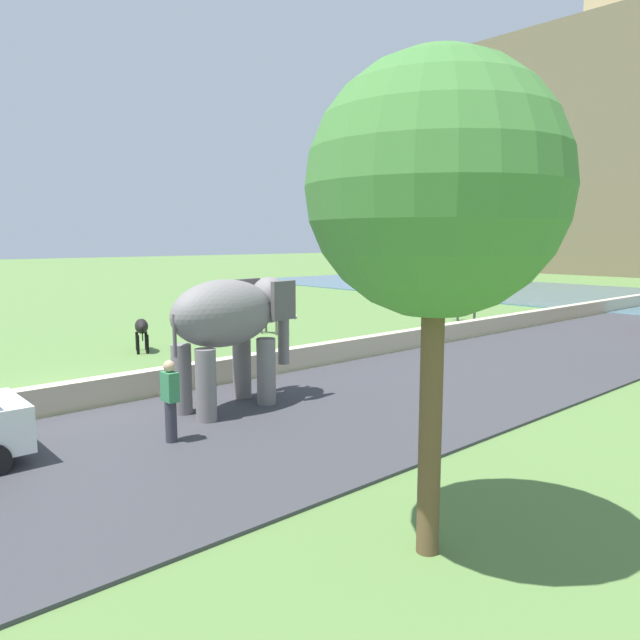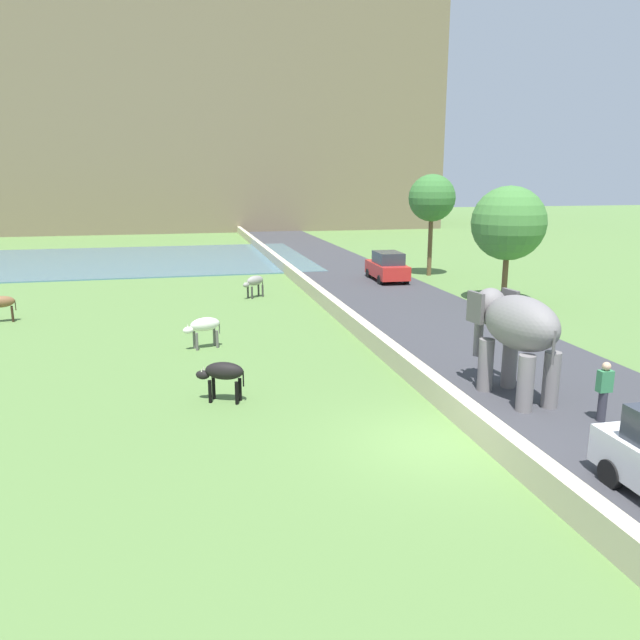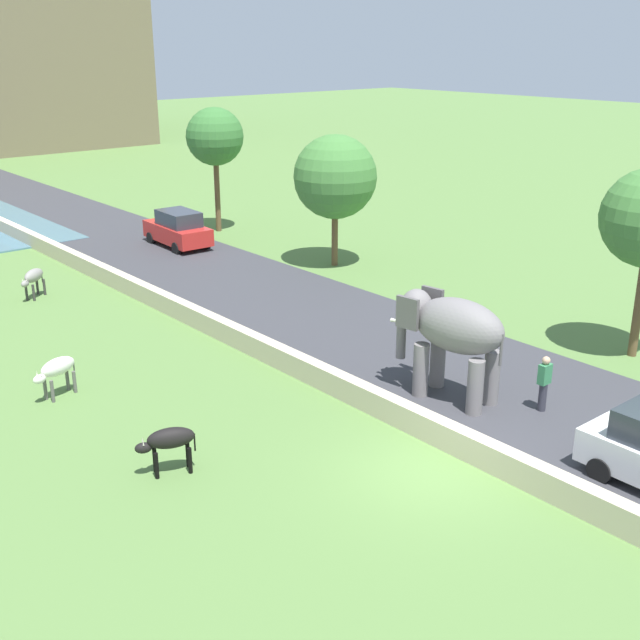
{
  "view_description": "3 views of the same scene",
  "coord_description": "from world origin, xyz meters",
  "views": [
    {
      "loc": [
        14.74,
        -4.95,
        3.88
      ],
      "look_at": [
        1.14,
        7.07,
        1.41
      ],
      "focal_mm": 33.64,
      "sensor_mm": 36.0,
      "label": 1
    },
    {
      "loc": [
        -5.62,
        -12.45,
        6.12
      ],
      "look_at": [
        -1.26,
        6.41,
        1.61
      ],
      "focal_mm": 34.35,
      "sensor_mm": 36.0,
      "label": 2
    },
    {
      "loc": [
        -12.43,
        -10.6,
        9.56
      ],
      "look_at": [
        2.24,
        6.59,
        1.48
      ],
      "focal_mm": 44.26,
      "sensor_mm": 36.0,
      "label": 3
    }
  ],
  "objects": [
    {
      "name": "ground_plane",
      "position": [
        0.0,
        0.0,
        0.0
      ],
      "size": [
        220.0,
        220.0,
        0.0
      ],
      "primitive_type": "plane",
      "color": "#567A3D"
    },
    {
      "name": "road_surface",
      "position": [
        5.0,
        20.0,
        0.03
      ],
      "size": [
        7.0,
        120.0,
        0.06
      ],
      "primitive_type": "cube",
      "color": "#38383D",
      "rests_on": "ground"
    },
    {
      "name": "barrier_wall",
      "position": [
        1.2,
        18.0,
        0.35
      ],
      "size": [
        0.4,
        110.0,
        0.69
      ],
      "primitive_type": "cube",
      "color": "beige",
      "rests_on": "ground"
    },
    {
      "name": "elephant",
      "position": [
        3.39,
        2.42,
        2.04
      ],
      "size": [
        1.75,
        3.55,
        2.99
      ],
      "color": "slate",
      "rests_on": "ground"
    },
    {
      "name": "person_beside_elephant",
      "position": [
        4.67,
        0.19,
        0.87
      ],
      "size": [
        0.36,
        0.22,
        1.63
      ],
      "color": "#33333D",
      "rests_on": "ground"
    },
    {
      "name": "car_red",
      "position": [
        6.57,
        22.27,
        0.9
      ],
      "size": [
        1.92,
        4.07,
        1.8
      ],
      "color": "red",
      "rests_on": "ground"
    },
    {
      "name": "cow_white",
      "position": [
        -4.87,
        9.64,
        0.84
      ],
      "size": [
        1.42,
        0.72,
        1.15
      ],
      "color": "silver",
      "rests_on": "ground"
    },
    {
      "name": "cow_grey",
      "position": [
        -1.87,
        18.94,
        0.84
      ],
      "size": [
        1.31,
        1.1,
        1.15
      ],
      "color": "gray",
      "rests_on": "ground"
    },
    {
      "name": "cow_black",
      "position": [
        -4.61,
        3.94,
        0.84
      ],
      "size": [
        1.41,
        0.84,
        1.15
      ],
      "color": "black",
      "rests_on": "ground"
    },
    {
      "name": "tree_mid",
      "position": [
        9.96,
        23.88,
        4.86
      ],
      "size": [
        2.93,
        2.93,
        6.35
      ],
      "color": "brown",
      "rests_on": "ground"
    },
    {
      "name": "tree_far",
      "position": [
        10.2,
        14.92,
        3.93
      ],
      "size": [
        3.63,
        3.63,
        5.76
      ],
      "color": "brown",
      "rests_on": "ground"
    }
  ]
}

